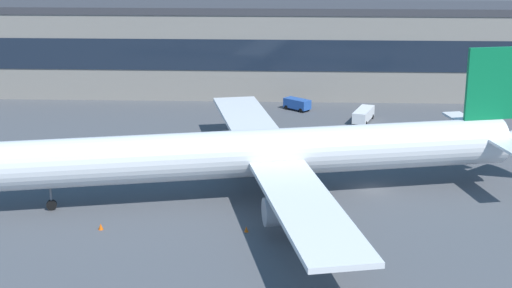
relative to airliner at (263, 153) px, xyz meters
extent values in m
plane|color=#4C4F54|center=(12.56, 2.66, -5.12)|extent=(600.00, 600.00, 0.00)
cube|color=gray|center=(12.56, 52.91, 2.10)|extent=(197.52, 14.03, 14.45)
cube|color=#38383D|center=(12.56, 52.91, 9.93)|extent=(201.47, 14.31, 1.20)
cube|color=#192333|center=(12.56, 45.84, 2.83)|extent=(193.57, 0.16, 5.20)
cylinder|color=white|center=(-0.92, -0.21, 0.02)|extent=(57.52, 17.66, 5.19)
cube|color=#0C723F|center=(26.30, 5.87, 6.76)|extent=(7.20, 2.07, 8.30)
cube|color=white|center=(27.05, 0.20, 0.80)|extent=(4.38, 9.63, 0.30)
cube|color=white|center=(24.57, 11.33, 0.80)|extent=(4.38, 9.63, 0.30)
cube|color=white|center=(4.43, -14.99, -0.50)|extent=(11.52, 26.68, 0.50)
cube|color=white|center=(-2.37, 15.45, -0.50)|extent=(11.52, 26.68, 0.50)
cylinder|color=#99999E|center=(2.61, -11.40, -2.33)|extent=(4.80, 3.72, 2.85)
cylinder|color=#99999E|center=(-2.49, 11.42, -2.33)|extent=(4.80, 3.72, 2.85)
cylinder|color=black|center=(-22.35, -4.99, -4.57)|extent=(1.18, 0.73, 1.10)
cylinder|color=slate|center=(-22.35, -4.99, -3.02)|extent=(0.24, 0.24, 2.55)
cylinder|color=black|center=(2.41, -1.85, -4.57)|extent=(1.18, 0.73, 1.10)
cylinder|color=slate|center=(2.41, -1.85, -3.02)|extent=(0.24, 0.24, 2.55)
cylinder|color=black|center=(1.39, 2.70, -4.57)|extent=(1.18, 0.73, 1.10)
cylinder|color=slate|center=(1.39, 2.70, -3.02)|extent=(0.24, 0.24, 2.55)
cube|color=white|center=(14.18, 33.41, -3.97)|extent=(3.92, 6.70, 1.60)
cube|color=black|center=(13.63, 31.74, -3.65)|extent=(2.45, 2.71, 0.40)
cylinder|color=black|center=(14.33, 31.00, -4.77)|extent=(0.51, 0.76, 0.70)
cylinder|color=black|center=(12.62, 31.57, -4.77)|extent=(0.51, 0.76, 0.70)
cylinder|color=black|center=(15.74, 35.25, -4.77)|extent=(0.51, 0.76, 0.70)
cylinder|color=black|center=(14.04, 35.82, -4.77)|extent=(0.51, 0.76, 0.70)
cube|color=#2651A5|center=(4.16, 40.30, -4.02)|extent=(4.57, 4.31, 1.50)
cube|color=black|center=(3.25, 41.09, -3.72)|extent=(2.31, 2.33, 0.38)
cylinder|color=black|center=(2.44, 40.66, -4.77)|extent=(0.73, 0.68, 0.70)
cylinder|color=black|center=(3.55, 41.95, -4.77)|extent=(0.73, 0.68, 0.70)
cylinder|color=black|center=(4.77, 38.65, -4.77)|extent=(0.73, 0.68, 0.70)
cylinder|color=black|center=(5.89, 39.94, -4.77)|extent=(0.73, 0.68, 0.70)
cone|color=#F2590C|center=(-1.29, -10.08, -4.84)|extent=(0.45, 0.45, 0.56)
cone|color=#F2590C|center=(-15.85, -10.12, -4.80)|extent=(0.51, 0.51, 0.63)
camera|label=1|loc=(2.70, -80.64, 24.87)|focal=54.01mm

